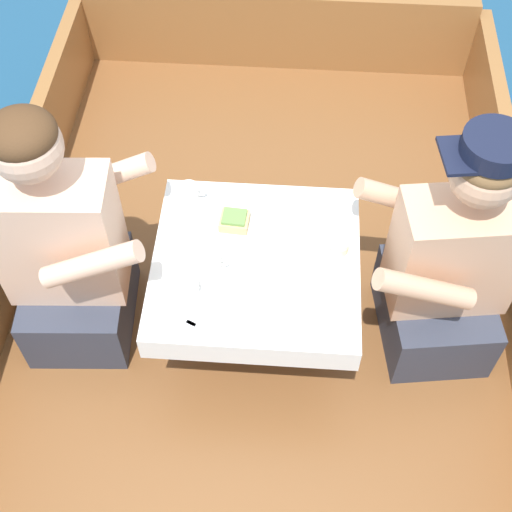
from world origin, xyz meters
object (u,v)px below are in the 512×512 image
object	(u,v)px
person_port	(65,252)
coffee_cup_port	(210,262)
sandwich	(234,220)
tin_can	(339,246)
coffee_cup_starboard	(189,192)
person_starboard	(448,267)

from	to	relation	value
person_port	coffee_cup_port	distance (m)	0.50
sandwich	tin_can	size ratio (longest dim) A/B	1.55
coffee_cup_port	coffee_cup_starboard	world-z (taller)	coffee_cup_starboard
person_port	person_starboard	size ratio (longest dim) A/B	1.03
person_starboard	coffee_cup_starboard	size ratio (longest dim) A/B	10.79
person_starboard	coffee_cup_starboard	distance (m)	0.93
coffee_cup_port	coffee_cup_starboard	size ratio (longest dim) A/B	1.10
sandwich	coffee_cup_starboard	bearing A→B (deg)	144.89
person_port	sandwich	xyz separation A→B (m)	(0.56, 0.14, 0.04)
coffee_cup_starboard	tin_can	size ratio (longest dim) A/B	1.39
person_starboard	coffee_cup_port	size ratio (longest dim) A/B	9.85
coffee_cup_port	coffee_cup_starboard	distance (m)	0.31
person_port	coffee_cup_port	world-z (taller)	person_port
person_starboard	sandwich	xyz separation A→B (m)	(-0.73, 0.10, 0.06)
sandwich	tin_can	world-z (taller)	sandwich
sandwich	coffee_cup_port	bearing A→B (deg)	-110.20
person_starboard	coffee_cup_port	xyz separation A→B (m)	(-0.80, -0.07, 0.05)
coffee_cup_starboard	tin_can	distance (m)	0.56
coffee_cup_port	sandwich	bearing A→B (deg)	69.80
coffee_cup_starboard	tin_can	world-z (taller)	coffee_cup_starboard
person_port	coffee_cup_port	bearing A→B (deg)	-7.45
person_port	tin_can	world-z (taller)	person_port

